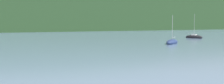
% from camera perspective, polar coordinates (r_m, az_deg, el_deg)
% --- Properties ---
extents(wooded_hillside, '(352.00, 60.85, 42.86)m').
position_cam_1_polar(wooded_hillside, '(136.68, -10.57, 5.85)').
color(wooded_hillside, '#264223').
rests_on(wooded_hillside, ground_plane).
extents(sailboat_far_1, '(4.87, 4.30, 5.46)m').
position_cam_1_polar(sailboat_far_1, '(46.66, 13.62, -0.05)').
color(sailboat_far_1, navy).
rests_on(sailboat_far_1, ground_plane).
extents(sailboat_far_3, '(3.20, 4.37, 6.15)m').
position_cam_1_polar(sailboat_far_3, '(63.60, 18.29, 1.09)').
color(sailboat_far_3, black).
rests_on(sailboat_far_3, ground_plane).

